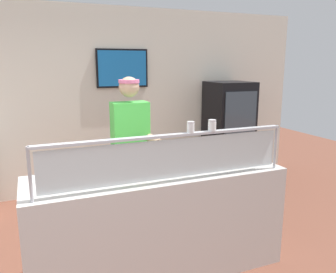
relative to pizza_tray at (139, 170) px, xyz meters
name	(u,v)px	position (x,y,z in m)	size (l,w,h in m)	color
ground_plane	(137,237)	(0.15, 0.58, -0.97)	(12.00, 12.00, 0.00)	brown
shop_rear_unit	(102,100)	(0.16, 2.27, 0.39)	(6.67, 0.13, 2.70)	silver
serving_counter	(158,222)	(0.15, -0.08, -0.49)	(2.27, 0.69, 0.95)	#BCB7B2
sneeze_guard	(170,152)	(0.15, -0.36, 0.24)	(2.10, 0.06, 0.40)	#B2B5BC
pizza_tray	(139,170)	(0.00, 0.00, 0.00)	(0.47, 0.47, 0.04)	#9EA0A8
pizza_server	(135,169)	(-0.04, -0.02, 0.02)	(0.07, 0.28, 0.01)	#ADAFB7
parmesan_shaker	(191,128)	(0.33, -0.36, 0.42)	(0.06, 0.06, 0.09)	white
pepper_flake_shaker	(212,126)	(0.52, -0.36, 0.42)	(0.07, 0.07, 0.09)	white
worker_figure	(131,148)	(0.12, 0.64, 0.04)	(0.41, 0.50, 1.76)	#23232D
drink_fridge	(228,132)	(2.09, 1.83, -0.16)	(0.65, 0.65, 1.61)	black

